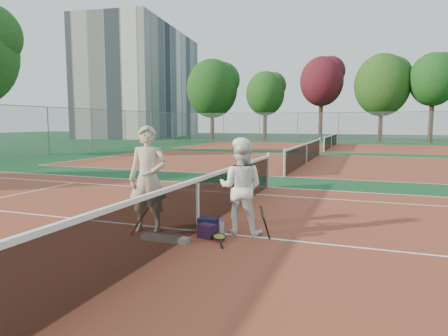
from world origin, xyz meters
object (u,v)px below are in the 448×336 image
Objects in this scene: net_main at (198,205)px; player_b at (241,188)px; racket_spare at (219,238)px; water_bottle at (222,230)px; racket_red at (144,222)px; apartment_block at (143,84)px; player_a at (148,179)px; racket_black_held at (262,223)px; sports_bag_purple at (207,231)px; sports_bag_navy at (208,225)px.

player_b is at bearing 12.68° from net_main.
player_b reaches higher than racket_spare.
racket_red is at bearing -166.49° from water_bottle.
net_main is at bearing 27.44° from racket_spare.
water_bottle reaches higher than racket_spare.
apartment_block is at bearing 104.09° from racket_red.
player_a is at bearing 56.71° from racket_spare.
apartment_block is 52.73m from racket_red.
racket_spare is at bearing -87.71° from water_bottle.
net_main is at bearing 156.09° from water_bottle.
racket_black_held reaches higher than sports_bag_purple.
net_main is 18.33× the size of racket_spare.
apartment_block is 72.00× the size of sports_bag_purple.
sports_bag_navy is 0.47m from water_bottle.
sports_bag_purple is (-0.26, 0.08, 0.07)m from racket_spare.
apartment_block is (-28.00, 44.00, 6.99)m from net_main.
player_b is at bearing 8.52° from racket_red.
apartment_block is at bearing -68.61° from racket_black_held.
player_b is 5.71× the size of water_bottle.
sports_bag_navy is at bearing 14.51° from racket_spare.
racket_black_held is at bearing -2.67° from racket_red.
player_b is 1.01m from sports_bag_purple.
racket_red is (-1.59, -0.77, -0.60)m from player_b.
racket_black_held is (29.26, -44.05, -7.21)m from apartment_block.
player_b is 2.93× the size of racket_black_held.
player_b is 0.94m from sports_bag_navy.
sports_bag_navy is at bearing 13.82° from racket_red.
player_b is at bearing 64.45° from water_bottle.
player_b reaches higher than water_bottle.
racket_black_held is at bearing 16.72° from sports_bag_purple.
apartment_block is 36.73× the size of racket_spare.
water_bottle is at bearing 16.30° from sports_bag_purple.
racket_red is at bearing -167.13° from sports_bag_purple.
racket_spare is 2.00× the size of water_bottle.
sports_bag_purple is (1.22, -0.07, -0.87)m from player_a.
apartment_block reaches higher than racket_black_held.
net_main reaches higher than sports_bag_navy.
apartment_block is 64.07× the size of sports_bag_navy.
player_a is at bearing 11.44° from player_b.
racket_spare is at bearing -17.18° from sports_bag_purple.
racket_black_held is 0.80m from racket_spare.
player_a is at bearing -179.80° from water_bottle.
apartment_block is 52.77m from sports_bag_navy.
sports_bag_purple is at bearing 4.52° from racket_black_held.
net_main is 1.28m from racket_black_held.
player_a is 1.42m from sports_bag_navy.
player_a is 6.64× the size of water_bottle.
racket_red is 2.13m from racket_black_held.
racket_spare is (28.59, -44.41, -7.45)m from apartment_block.
apartment_block is at bearing 5.27° from racket_spare.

